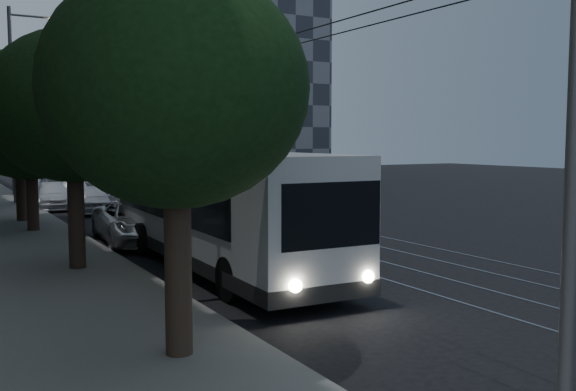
% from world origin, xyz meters
% --- Properties ---
extents(ground, '(120.00, 120.00, 0.00)m').
position_xyz_m(ground, '(0.00, 0.00, 0.00)').
color(ground, black).
rests_on(ground, ground).
extents(tram_rails, '(4.52, 90.00, 0.02)m').
position_xyz_m(tram_rails, '(2.50, 20.00, 0.01)').
color(tram_rails, gray).
rests_on(tram_rails, ground).
extents(overhead_wires, '(2.23, 90.00, 6.00)m').
position_xyz_m(overhead_wires, '(-4.97, 20.00, 3.47)').
color(overhead_wires, black).
rests_on(overhead_wires, ground).
extents(building_distant_right, '(22.00, 18.00, 24.00)m').
position_xyz_m(building_distant_right, '(18.00, 55.00, 12.00)').
color(building_distant_right, '#343842').
rests_on(building_distant_right, ground).
extents(trolleybus, '(2.93, 12.82, 5.63)m').
position_xyz_m(trolleybus, '(-2.90, 3.59, 1.76)').
color(trolleybus, silver).
rests_on(trolleybus, ground).
extents(pickup_silver, '(2.89, 5.57, 1.50)m').
position_xyz_m(pickup_silver, '(-3.61, 8.63, 0.75)').
color(pickup_silver, '#B9BBC2').
rests_on(pickup_silver, ground).
extents(car_white_a, '(2.27, 4.31, 1.40)m').
position_xyz_m(car_white_a, '(-2.91, 18.67, 0.70)').
color(car_white_a, silver).
rests_on(car_white_a, ground).
extents(car_white_b, '(2.11, 4.68, 1.33)m').
position_xyz_m(car_white_b, '(-4.30, 21.74, 0.67)').
color(car_white_b, white).
rests_on(car_white_b, ground).
extents(car_white_c, '(1.44, 3.79, 1.24)m').
position_xyz_m(car_white_c, '(-2.75, 24.50, 0.62)').
color(car_white_c, silver).
rests_on(car_white_c, ground).
extents(car_white_d, '(2.73, 4.31, 1.37)m').
position_xyz_m(car_white_d, '(-4.11, 30.33, 0.68)').
color(car_white_d, '#B2B2B6').
rests_on(car_white_d, ground).
extents(tree_0, '(4.24, 4.24, 6.34)m').
position_xyz_m(tree_0, '(-6.50, -3.72, 4.41)').
color(tree_0, '#32231C').
rests_on(tree_0, ground).
extents(tree_1, '(4.54, 4.54, 6.57)m').
position_xyz_m(tree_1, '(-6.50, 4.35, 4.50)').
color(tree_1, '#32231C').
rests_on(tree_1, ground).
extents(tree_2, '(5.53, 5.53, 7.07)m').
position_xyz_m(tree_2, '(-6.50, 12.63, 4.57)').
color(tree_2, '#32231C').
rests_on(tree_2, ground).
extents(tree_3, '(4.94, 4.94, 6.63)m').
position_xyz_m(tree_3, '(-6.50, 16.00, 4.39)').
color(tree_3, '#32231C').
rests_on(tree_3, ground).
extents(streetlamp_near, '(2.61, 0.44, 10.92)m').
position_xyz_m(streetlamp_near, '(-4.77, -0.12, 6.52)').
color(streetlamp_near, '#545557').
rests_on(streetlamp_near, ground).
extents(streetlamp_far, '(2.58, 0.44, 10.74)m').
position_xyz_m(streetlamp_far, '(-5.38, 24.44, 6.43)').
color(streetlamp_far, '#545557').
rests_on(streetlamp_far, ground).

